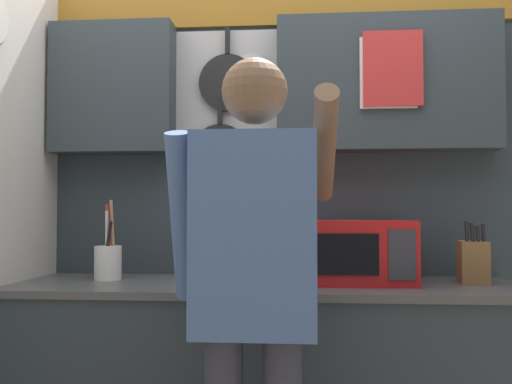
{
  "coord_description": "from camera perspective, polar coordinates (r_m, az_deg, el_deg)",
  "views": [
    {
      "loc": [
        0.15,
        -2.38,
        1.2
      ],
      "look_at": [
        -0.06,
        0.21,
        1.3
      ],
      "focal_mm": 40.0,
      "sensor_mm": 36.0,
      "label": 1
    }
  ],
  "objects": [
    {
      "name": "microwave",
      "position": [
        2.44,
        9.79,
        -5.85
      ],
      "size": [
        0.47,
        0.39,
        0.26
      ],
      "color": "red",
      "rests_on": "base_cabinet_counter"
    },
    {
      "name": "utensil_crock",
      "position": [
        2.58,
        -14.58,
        -6.65
      ],
      "size": [
        0.12,
        0.12,
        0.35
      ],
      "color": "white",
      "rests_on": "base_cabinet_counter"
    },
    {
      "name": "knife_block",
      "position": [
        2.54,
        20.88,
        -6.5
      ],
      "size": [
        0.13,
        0.16,
        0.26
      ],
      "color": "brown",
      "rests_on": "base_cabinet_counter"
    },
    {
      "name": "back_wall_unit",
      "position": [
        2.68,
        1.92,
        3.1
      ],
      "size": [
        2.66,
        0.23,
        2.38
      ],
      "color": "#2D383D",
      "rests_on": "ground_plane"
    },
    {
      "name": "person",
      "position": [
        1.79,
        -0.28,
        -8.44
      ],
      "size": [
        0.54,
        0.6,
        1.69
      ],
      "color": "#383842",
      "rests_on": "ground_plane"
    }
  ]
}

